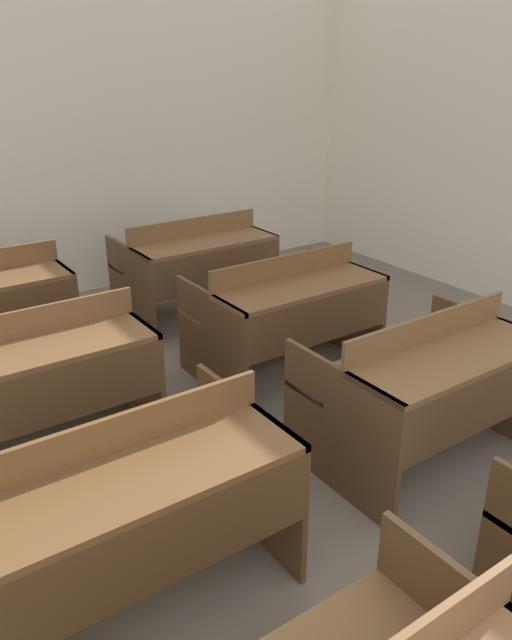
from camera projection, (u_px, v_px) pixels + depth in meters
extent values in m
cube|color=white|center=(26.00, 133.00, 5.07)|extent=(6.61, 0.06, 2.86)
cube|color=white|center=(449.00, 113.00, 5.54)|extent=(0.06, 3.14, 1.27)
cube|color=brown|center=(248.00, 467.00, 2.76)|extent=(0.03, 0.82, 0.68)
cube|color=brown|center=(148.00, 476.00, 2.18)|extent=(1.15, 0.40, 0.03)
cube|color=brown|center=(175.00, 545.00, 2.10)|extent=(1.10, 0.02, 0.31)
cube|color=brown|center=(124.00, 430.00, 2.28)|extent=(1.15, 0.02, 0.15)
cube|color=brown|center=(103.00, 465.00, 2.62)|extent=(1.15, 0.31, 0.03)
cube|color=brown|center=(109.00, 517.00, 2.72)|extent=(1.10, 0.04, 0.04)
cube|color=brown|center=(337.00, 431.00, 3.02)|extent=(0.03, 0.82, 0.68)
cube|color=brown|center=(483.00, 369.00, 3.61)|extent=(0.03, 0.82, 0.68)
cube|color=brown|center=(456.00, 357.00, 3.03)|extent=(1.15, 0.40, 0.03)
cube|color=brown|center=(484.00, 403.00, 2.96)|extent=(1.10, 0.02, 0.31)
cube|color=brown|center=(428.00, 328.00, 3.14)|extent=(1.15, 0.02, 0.15)
cube|color=brown|center=(384.00, 364.00, 3.47)|extent=(1.15, 0.31, 0.03)
cube|color=brown|center=(380.00, 407.00, 3.58)|extent=(1.10, 0.04, 0.04)
cube|color=brown|center=(132.00, 364.00, 3.68)|extent=(0.03, 0.82, 0.68)
cube|color=brown|center=(40.00, 351.00, 3.10)|extent=(1.15, 0.40, 0.03)
cube|color=brown|center=(57.00, 396.00, 3.02)|extent=(1.10, 0.02, 0.31)
cube|color=brown|center=(27.00, 322.00, 3.21)|extent=(1.15, 0.02, 0.15)
cube|color=brown|center=(21.00, 358.00, 3.54)|extent=(1.15, 0.31, 0.03)
cube|color=brown|center=(28.00, 400.00, 3.65)|extent=(1.10, 0.04, 0.04)
cube|color=brown|center=(211.00, 343.00, 3.94)|extent=(0.03, 0.82, 0.68)
cube|color=brown|center=(344.00, 305.00, 4.53)|extent=(0.03, 0.82, 0.68)
cube|color=brown|center=(303.00, 287.00, 3.95)|extent=(1.15, 0.40, 0.03)
cube|color=brown|center=(321.00, 321.00, 3.88)|extent=(1.10, 0.02, 0.31)
cube|color=brown|center=(285.00, 266.00, 4.06)|extent=(1.15, 0.02, 0.15)
cube|color=brown|center=(261.00, 299.00, 4.39)|extent=(1.15, 0.31, 0.03)
cube|color=brown|center=(261.00, 335.00, 4.50)|extent=(1.10, 0.04, 0.04)
cube|color=brown|center=(60.00, 303.00, 4.58)|extent=(0.03, 0.82, 0.68)
cube|color=brown|center=(131.00, 288.00, 4.87)|extent=(0.03, 0.82, 0.68)
cube|color=brown|center=(250.00, 263.00, 5.46)|extent=(0.03, 0.82, 0.68)
cube|color=brown|center=(205.00, 243.00, 4.88)|extent=(1.15, 0.40, 0.03)
cube|color=brown|center=(218.00, 270.00, 4.80)|extent=(1.10, 0.02, 0.31)
cube|color=brown|center=(193.00, 227.00, 4.98)|extent=(1.15, 0.02, 0.15)
cube|color=brown|center=(179.00, 257.00, 5.31)|extent=(1.15, 0.31, 0.03)
cube|color=brown|center=(180.00, 287.00, 5.42)|extent=(1.10, 0.04, 0.04)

